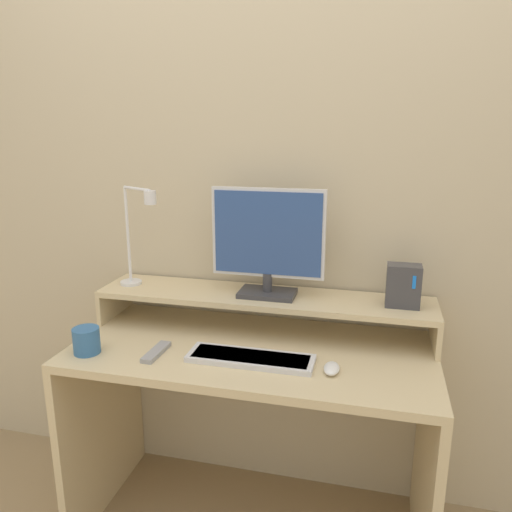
{
  "coord_description": "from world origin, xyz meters",
  "views": [
    {
      "loc": [
        0.41,
        -1.29,
        1.53
      ],
      "look_at": [
        0.01,
        0.33,
        1.1
      ],
      "focal_mm": 35.0,
      "sensor_mm": 36.0,
      "label": 1
    }
  ],
  "objects_px": {
    "monitor": "(268,241)",
    "remote_control": "(156,352)",
    "router_dock": "(403,286)",
    "mug": "(86,341)",
    "keyboard": "(251,358)",
    "desk_lamp": "(138,234)",
    "mouse": "(332,368)"
  },
  "relations": [
    {
      "from": "monitor",
      "to": "remote_control",
      "type": "bearing_deg",
      "value": -137.27
    },
    {
      "from": "router_dock",
      "to": "mug",
      "type": "relative_size",
      "value": 1.68
    },
    {
      "from": "keyboard",
      "to": "mug",
      "type": "distance_m",
      "value": 0.57
    },
    {
      "from": "remote_control",
      "to": "mug",
      "type": "distance_m",
      "value": 0.25
    },
    {
      "from": "desk_lamp",
      "to": "mouse",
      "type": "bearing_deg",
      "value": -18.16
    },
    {
      "from": "router_dock",
      "to": "mug",
      "type": "bearing_deg",
      "value": -161.73
    },
    {
      "from": "keyboard",
      "to": "remote_control",
      "type": "bearing_deg",
      "value": -174.88
    },
    {
      "from": "monitor",
      "to": "mouse",
      "type": "bearing_deg",
      "value": -46.13
    },
    {
      "from": "monitor",
      "to": "router_dock",
      "type": "height_order",
      "value": "monitor"
    },
    {
      "from": "monitor",
      "to": "remote_control",
      "type": "relative_size",
      "value": 2.7
    },
    {
      "from": "keyboard",
      "to": "mouse",
      "type": "height_order",
      "value": "mouse"
    },
    {
      "from": "keyboard",
      "to": "mug",
      "type": "bearing_deg",
      "value": -172.36
    },
    {
      "from": "router_dock",
      "to": "keyboard",
      "type": "xyz_separation_m",
      "value": [
        -0.49,
        -0.27,
        -0.21
      ]
    },
    {
      "from": "keyboard",
      "to": "monitor",
      "type": "bearing_deg",
      "value": 90.72
    },
    {
      "from": "remote_control",
      "to": "mug",
      "type": "height_order",
      "value": "mug"
    },
    {
      "from": "keyboard",
      "to": "mouse",
      "type": "xyz_separation_m",
      "value": [
        0.27,
        -0.01,
        0.0
      ]
    },
    {
      "from": "mouse",
      "to": "remote_control",
      "type": "relative_size",
      "value": 0.56
    },
    {
      "from": "router_dock",
      "to": "mouse",
      "type": "xyz_separation_m",
      "value": [
        -0.22,
        -0.29,
        -0.2
      ]
    },
    {
      "from": "keyboard",
      "to": "remote_control",
      "type": "relative_size",
      "value": 2.72
    },
    {
      "from": "monitor",
      "to": "mug",
      "type": "bearing_deg",
      "value": -148.33
    },
    {
      "from": "keyboard",
      "to": "remote_control",
      "type": "xyz_separation_m",
      "value": [
        -0.33,
        -0.03,
        -0.0
      ]
    },
    {
      "from": "monitor",
      "to": "desk_lamp",
      "type": "bearing_deg",
      "value": -176.82
    },
    {
      "from": "mouse",
      "to": "mug",
      "type": "xyz_separation_m",
      "value": [
        -0.84,
        -0.06,
        0.03
      ]
    },
    {
      "from": "desk_lamp",
      "to": "mouse",
      "type": "distance_m",
      "value": 0.9
    },
    {
      "from": "mouse",
      "to": "remote_control",
      "type": "bearing_deg",
      "value": -178.58
    },
    {
      "from": "desk_lamp",
      "to": "mouse",
      "type": "relative_size",
      "value": 4.53
    },
    {
      "from": "desk_lamp",
      "to": "router_dock",
      "type": "height_order",
      "value": "desk_lamp"
    },
    {
      "from": "router_dock",
      "to": "mouse",
      "type": "height_order",
      "value": "router_dock"
    },
    {
      "from": "mug",
      "to": "mouse",
      "type": "bearing_deg",
      "value": 4.19
    },
    {
      "from": "keyboard",
      "to": "remote_control",
      "type": "height_order",
      "value": "keyboard"
    },
    {
      "from": "keyboard",
      "to": "desk_lamp",
      "type": "bearing_deg",
      "value": 154.69
    },
    {
      "from": "keyboard",
      "to": "router_dock",
      "type": "bearing_deg",
      "value": 29.15
    }
  ]
}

